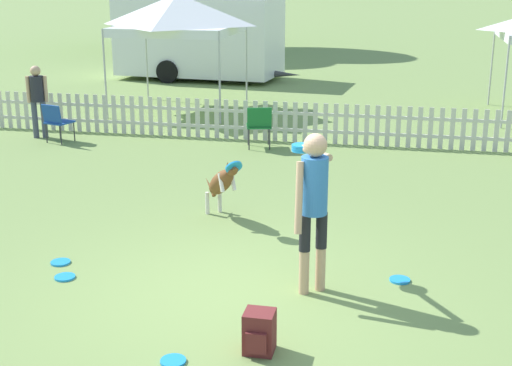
{
  "coord_description": "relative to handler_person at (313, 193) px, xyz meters",
  "views": [
    {
      "loc": [
        1.61,
        -6.72,
        3.32
      ],
      "look_at": [
        -0.1,
        1.36,
        0.83
      ],
      "focal_mm": 50.0,
      "sensor_mm": 36.0,
      "label": 1
    }
  ],
  "objects": [
    {
      "name": "folding_chair_blue_left",
      "position": [
        -5.83,
        5.67,
        -0.63
      ],
      "size": [
        0.56,
        0.57,
        0.78
      ],
      "rotation": [
        0.0,
        0.0,
        2.86
      ],
      "color": "#333338",
      "rests_on": "ground_plane"
    },
    {
      "name": "frisbee_near_dog",
      "position": [
        -0.98,
        -1.72,
        -1.08
      ],
      "size": [
        0.23,
        0.23,
        0.02
      ],
      "color": "#1E8CD8",
      "rests_on": "ground_plane"
    },
    {
      "name": "handler_person",
      "position": [
        0.0,
        0.0,
        0.0
      ],
      "size": [
        0.55,
        1.12,
        1.73
      ],
      "rotation": [
        0.0,
        0.0,
        0.65
      ],
      "color": "tan",
      "rests_on": "ground_plane"
    },
    {
      "name": "equipment_trailer",
      "position": [
        -5.47,
        14.51,
        0.21
      ],
      "size": [
        5.77,
        2.67,
        2.47
      ],
      "rotation": [
        0.0,
        0.0,
        -0.1
      ],
      "color": "white",
      "rests_on": "ground_plane"
    },
    {
      "name": "ground_plane",
      "position": [
        -0.73,
        -0.27,
        -1.1
      ],
      "size": [
        240.0,
        240.0,
        0.0
      ],
      "primitive_type": "plane",
      "color": "olive"
    },
    {
      "name": "folding_chair_center",
      "position": [
        -1.82,
        6.04,
        -0.6
      ],
      "size": [
        0.57,
        0.59,
        0.82
      ],
      "rotation": [
        0.0,
        0.0,
        3.4
      ],
      "color": "#333338",
      "rests_on": "ground_plane"
    },
    {
      "name": "canopy_tent_main",
      "position": [
        -4.48,
        9.44,
        1.2
      ],
      "size": [
        2.73,
        2.73,
        2.75
      ],
      "color": "#B2B2B2",
      "rests_on": "ground_plane"
    },
    {
      "name": "frisbee_midfield",
      "position": [
        -2.73,
        -0.28,
        -1.08
      ],
      "size": [
        0.23,
        0.23,
        0.02
      ],
      "color": "#1E8CD8",
      "rests_on": "ground_plane"
    },
    {
      "name": "spectator_standing",
      "position": [
        -6.38,
        6.01,
        -0.22
      ],
      "size": [
        0.39,
        0.27,
        1.47
      ],
      "rotation": [
        0.0,
        0.0,
        3.5
      ],
      "color": "#474C5B",
      "rests_on": "ground_plane"
    },
    {
      "name": "picket_fence",
      "position": [
        -0.73,
        6.71,
        -0.69
      ],
      "size": [
        20.5,
        0.04,
        0.8
      ],
      "color": "beige",
      "rests_on": "ground_plane"
    },
    {
      "name": "frisbee_far_scatter",
      "position": [
        0.94,
        0.42,
        -1.08
      ],
      "size": [
        0.23,
        0.23,
        0.02
      ],
      "color": "#1E8CD8",
      "rests_on": "ground_plane"
    },
    {
      "name": "leaping_dog",
      "position": [
        -1.49,
        1.95,
        -0.55
      ],
      "size": [
        0.79,
        0.98,
        0.96
      ],
      "rotation": [
        0.0,
        0.0,
        -2.49
      ],
      "color": "brown",
      "rests_on": "ground_plane"
    },
    {
      "name": "frisbee_near_handler",
      "position": [
        -2.97,
        0.1,
        -1.08
      ],
      "size": [
        0.23,
        0.23,
        0.02
      ],
      "color": "#1E8CD8",
      "rests_on": "ground_plane"
    },
    {
      "name": "backpack_on_grass",
      "position": [
        -0.28,
        -1.38,
        -0.9
      ],
      "size": [
        0.27,
        0.29,
        0.39
      ],
      "color": "maroon",
      "rests_on": "ground_plane"
    }
  ]
}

